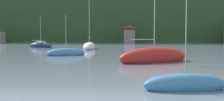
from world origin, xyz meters
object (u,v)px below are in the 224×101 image
sailboat_far_2 (89,47)px  sailboat_mid_4 (154,57)px  shore_building_westcentral (130,34)px  sailboat_near_5 (185,85)px  sailboat_mid_7 (66,53)px  sailboat_far_1 (41,46)px

sailboat_far_2 → sailboat_mid_4: 25.40m
shore_building_westcentral → sailboat_far_2: bearing=-100.8°
sailboat_far_2 → sailboat_mid_4: (10.75, -23.01, 0.06)m
sailboat_near_5 → sailboat_mid_7: bearing=-72.0°
shore_building_westcentral → sailboat_mid_7: bearing=-97.9°
sailboat_near_5 → sailboat_mid_7: (-11.86, 21.50, 0.04)m
sailboat_far_1 → sailboat_far_2: size_ratio=0.60×
sailboat_far_2 → sailboat_near_5: 38.70m
sailboat_far_1 → sailboat_mid_4: size_ratio=0.58×
sailboat_mid_4 → sailboat_near_5: sailboat_mid_4 is taller
sailboat_far_2 → sailboat_near_5: sailboat_far_2 is taller
sailboat_mid_4 → sailboat_mid_7: sailboat_mid_4 is taller
sailboat_near_5 → sailboat_far_1: bearing=-72.6°
sailboat_far_2 → sailboat_mid_7: sailboat_far_2 is taller
sailboat_mid_7 → shore_building_westcentral: bearing=55.3°
sailboat_mid_4 → shore_building_westcentral: bearing=59.9°
sailboat_mid_7 → sailboat_far_1: bearing=90.9°
sailboat_mid_7 → sailboat_mid_4: bearing=-61.0°
shore_building_westcentral → sailboat_near_5: sailboat_near_5 is taller
sailboat_near_5 → sailboat_far_2: bearing=-83.6°
sailboat_far_1 → sailboat_far_2: bearing=-3.6°
sailboat_far_1 → sailboat_mid_4: 36.38m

